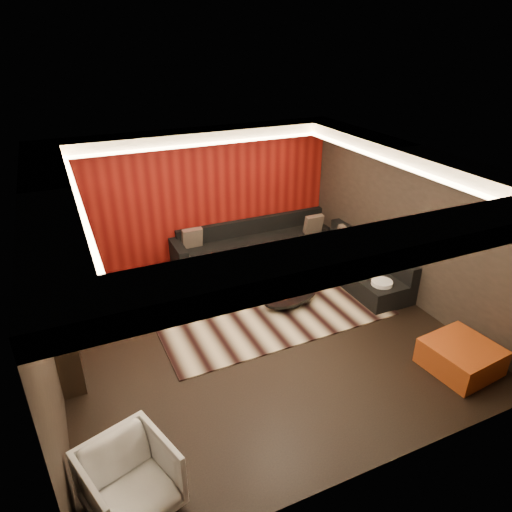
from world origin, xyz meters
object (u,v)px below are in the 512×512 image
armchair (130,481)px  sectional_sofa (293,253)px  drum_stool (214,295)px  white_side_table (381,292)px  orange_ottoman (461,357)px  coffee_table (290,298)px

armchair → sectional_sofa: (4.17, 4.20, -0.13)m
drum_stool → sectional_sofa: bearing=22.6°
armchair → drum_stool: bearing=40.2°
white_side_table → armchair: (-4.85, -2.14, 0.16)m
orange_ottoman → armchair: 4.81m
white_side_table → sectional_sofa: sectional_sofa is taller
coffee_table → orange_ottoman: (1.44, -2.58, 0.09)m
orange_ottoman → white_side_table: bearing=88.5°
white_side_table → orange_ottoman: 1.92m
coffee_table → armchair: (-3.36, -2.81, 0.28)m
coffee_table → sectional_sofa: sectional_sofa is taller
coffee_table → armchair: size_ratio=1.30×
white_side_table → sectional_sofa: bearing=108.4°
drum_stool → sectional_sofa: sectional_sofa is taller
coffee_table → orange_ottoman: 2.96m
white_side_table → coffee_table: bearing=155.9°
coffee_table → sectional_sofa: bearing=59.8°
white_side_table → orange_ottoman: (-0.05, -1.92, -0.03)m
drum_stool → white_side_table: bearing=-23.0°
coffee_table → drum_stool: (-1.29, 0.51, 0.11)m
coffee_table → white_side_table: size_ratio=2.38×
white_side_table → orange_ottoman: bearing=-91.5°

